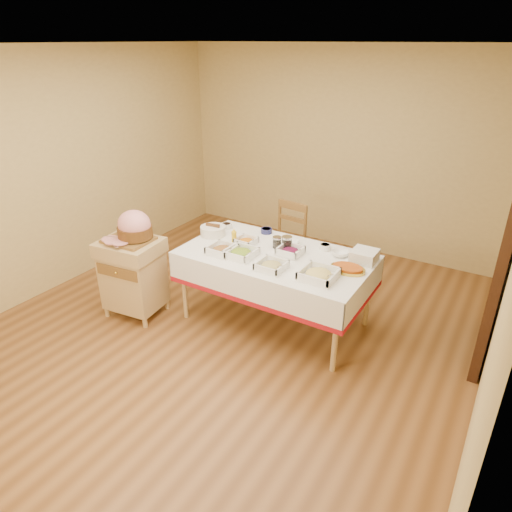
{
  "coord_description": "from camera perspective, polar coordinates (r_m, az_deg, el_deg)",
  "views": [
    {
      "loc": [
        2.2,
        -3.19,
        2.64
      ],
      "look_at": [
        0.14,
        0.2,
        0.74
      ],
      "focal_mm": 32.0,
      "sensor_mm": 36.0,
      "label": 1
    }
  ],
  "objects": [
    {
      "name": "small_bowl_left",
      "position": [
        5.0,
        -3.72,
        3.83
      ],
      "size": [
        0.12,
        0.12,
        0.05
      ],
      "color": "white",
      "rests_on": "dining_table"
    },
    {
      "name": "ham_on_board",
      "position": [
        4.62,
        -15.06,
        3.37
      ],
      "size": [
        0.48,
        0.45,
        0.32
      ],
      "color": "brown",
      "rests_on": "butcher_cart"
    },
    {
      "name": "serving_dish_c",
      "position": [
        4.1,
        1.94,
        -1.21
      ],
      "size": [
        0.25,
        0.25,
        0.1
      ],
      "color": "white",
      "rests_on": "dining_table"
    },
    {
      "name": "doorway",
      "position": [
        4.36,
        29.24,
        1.69
      ],
      "size": [
        0.09,
        1.1,
        2.2
      ],
      "color": "black",
      "rests_on": "ground"
    },
    {
      "name": "serving_dish_f",
      "position": [
        4.39,
        4.29,
        0.63
      ],
      "size": [
        0.23,
        0.22,
        0.11
      ],
      "color": "white",
      "rests_on": "dining_table"
    },
    {
      "name": "bread_basket",
      "position": [
        4.82,
        -5.4,
        3.18
      ],
      "size": [
        0.27,
        0.27,
        0.12
      ],
      "color": "white",
      "rests_on": "dining_table"
    },
    {
      "name": "preserve_jar_right",
      "position": [
        4.48,
        3.88,
        1.59
      ],
      "size": [
        0.1,
        0.1,
        0.13
      ],
      "color": "silver",
      "rests_on": "dining_table"
    },
    {
      "name": "plate_stack",
      "position": [
        4.34,
        13.39,
        0.01
      ],
      "size": [
        0.23,
        0.23,
        0.11
      ],
      "color": "white",
      "rests_on": "dining_table"
    },
    {
      "name": "preserve_jar_left",
      "position": [
        4.52,
        2.63,
        1.68
      ],
      "size": [
        0.09,
        0.09,
        0.11
      ],
      "color": "silver",
      "rests_on": "dining_table"
    },
    {
      "name": "serving_dish_d",
      "position": [
        3.98,
        7.84,
        -2.27
      ],
      "size": [
        0.3,
        0.3,
        0.11
      ],
      "color": "white",
      "rests_on": "dining_table"
    },
    {
      "name": "small_bowl_mid",
      "position": [
        4.86,
        1.31,
        3.22
      ],
      "size": [
        0.12,
        0.12,
        0.05
      ],
      "color": "#1B1F51",
      "rests_on": "dining_table"
    },
    {
      "name": "small_bowl_right",
      "position": [
        4.52,
        8.63,
        1.16
      ],
      "size": [
        0.11,
        0.11,
        0.06
      ],
      "color": "white",
      "rests_on": "dining_table"
    },
    {
      "name": "bowl_small_imported",
      "position": [
        4.42,
        10.49,
        0.32
      ],
      "size": [
        0.2,
        0.2,
        0.05
      ],
      "primitive_type": "imported",
      "rotation": [
        0.0,
        0.0,
        0.22
      ],
      "color": "white",
      "rests_on": "dining_table"
    },
    {
      "name": "serving_dish_a",
      "position": [
        4.41,
        -4.27,
        0.81
      ],
      "size": [
        0.25,
        0.25,
        0.11
      ],
      "color": "white",
      "rests_on": "dining_table"
    },
    {
      "name": "mustard_bottle",
      "position": [
        4.6,
        -2.76,
        2.42
      ],
      "size": [
        0.05,
        0.05,
        0.16
      ],
      "color": "yellow",
      "rests_on": "dining_table"
    },
    {
      "name": "serving_dish_b",
      "position": [
        4.34,
        -1.89,
        0.4
      ],
      "size": [
        0.27,
        0.27,
        0.11
      ],
      "color": "white",
      "rests_on": "dining_table"
    },
    {
      "name": "room_shell",
      "position": [
        4.1,
        -3.12,
        6.48
      ],
      "size": [
        5.0,
        5.0,
        5.0
      ],
      "color": "brown",
      "rests_on": "ground"
    },
    {
      "name": "brass_platter",
      "position": [
        4.15,
        11.41,
        -1.56
      ],
      "size": [
        0.32,
        0.23,
        0.04
      ],
      "color": "gold",
      "rests_on": "dining_table"
    },
    {
      "name": "dining_table",
      "position": [
        4.46,
        2.45,
        -1.64
      ],
      "size": [
        1.82,
        1.02,
        0.76
      ],
      "color": "tan",
      "rests_on": "ground"
    },
    {
      "name": "bowl_white_imported",
      "position": [
        4.6,
        4.42,
        1.67
      ],
      "size": [
        0.19,
        0.19,
        0.04
      ],
      "primitive_type": "imported",
      "rotation": [
        0.0,
        0.0,
        0.17
      ],
      "color": "white",
      "rests_on": "dining_table"
    },
    {
      "name": "dining_chair",
      "position": [
        5.34,
        3.63,
        1.73
      ],
      "size": [
        0.47,
        0.45,
        0.94
      ],
      "color": "brown",
      "rests_on": "ground"
    },
    {
      "name": "serving_dish_e",
      "position": [
        4.6,
        -1.26,
        1.89
      ],
      "size": [
        0.2,
        0.19,
        0.09
      ],
      "color": "white",
      "rests_on": "dining_table"
    },
    {
      "name": "butcher_cart",
      "position": [
        4.83,
        -15.12,
        -2.06
      ],
      "size": [
        0.64,
        0.55,
        0.83
      ],
      "color": "tan",
      "rests_on": "ground"
    }
  ]
}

